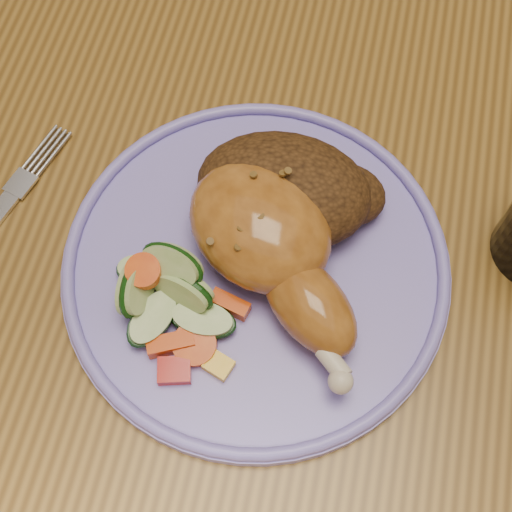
# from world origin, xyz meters

# --- Properties ---
(ground) EXTENTS (4.00, 4.00, 0.00)m
(ground) POSITION_xyz_m (0.00, 0.00, 0.00)
(ground) COLOR brown
(ground) RESTS_ON ground
(dining_table) EXTENTS (0.90, 1.40, 0.75)m
(dining_table) POSITION_xyz_m (0.00, 0.00, 0.67)
(dining_table) COLOR brown
(dining_table) RESTS_ON ground
(plate) EXTENTS (0.30, 0.30, 0.01)m
(plate) POSITION_xyz_m (-0.04, -0.10, 0.76)
(plate) COLOR #7F71D4
(plate) RESTS_ON dining_table
(plate_rim) EXTENTS (0.30, 0.30, 0.01)m
(plate_rim) POSITION_xyz_m (-0.04, -0.10, 0.77)
(plate_rim) COLOR #7F71D4
(plate_rim) RESTS_ON plate
(chicken_leg) EXTENTS (0.18, 0.19, 0.06)m
(chicken_leg) POSITION_xyz_m (-0.03, -0.10, 0.79)
(chicken_leg) COLOR #AB6623
(chicken_leg) RESTS_ON plate
(rice_pilaf) EXTENTS (0.15, 0.10, 0.06)m
(rice_pilaf) POSITION_xyz_m (-0.03, -0.05, 0.79)
(rice_pilaf) COLOR #442811
(rice_pilaf) RESTS_ON plate
(vegetable_pile) EXTENTS (0.11, 0.11, 0.06)m
(vegetable_pile) POSITION_xyz_m (-0.10, -0.15, 0.78)
(vegetable_pile) COLOR #A50A05
(vegetable_pile) RESTS_ON plate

